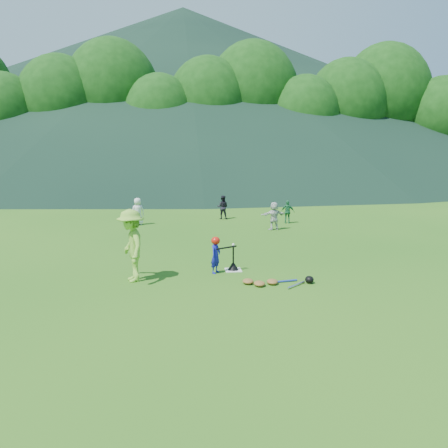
{
  "coord_description": "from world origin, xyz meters",
  "views": [
    {
      "loc": [
        -1.48,
        -11.75,
        3.31
      ],
      "look_at": [
        0.0,
        2.5,
        0.9
      ],
      "focal_mm": 35.0,
      "sensor_mm": 36.0,
      "label": 1
    }
  ],
  "objects_px": {
    "adult_coach": "(131,246)",
    "fielder_d": "(274,216)",
    "equipment_pile": "(272,282)",
    "fielder_a": "(138,211)",
    "home_plate": "(233,270)",
    "fielder_c": "(288,212)",
    "fielder_b": "(223,207)",
    "batter_child": "(216,255)",
    "batting_tee": "(233,266)"
  },
  "relations": [
    {
      "from": "fielder_b",
      "to": "batting_tee",
      "type": "xyz_separation_m",
      "value": [
        -0.64,
        -9.32,
        -0.45
      ]
    },
    {
      "from": "adult_coach",
      "to": "equipment_pile",
      "type": "bearing_deg",
      "value": 62.76
    },
    {
      "from": "home_plate",
      "to": "batting_tee",
      "type": "height_order",
      "value": "batting_tee"
    },
    {
      "from": "fielder_b",
      "to": "fielder_d",
      "type": "bearing_deg",
      "value": 137.0
    },
    {
      "from": "batter_child",
      "to": "batting_tee",
      "type": "xyz_separation_m",
      "value": [
        0.51,
        0.21,
        -0.36
      ]
    },
    {
      "from": "fielder_b",
      "to": "adult_coach",
      "type": "bearing_deg",
      "value": 88.4
    },
    {
      "from": "fielder_a",
      "to": "batting_tee",
      "type": "height_order",
      "value": "fielder_a"
    },
    {
      "from": "home_plate",
      "to": "adult_coach",
      "type": "xyz_separation_m",
      "value": [
        -2.7,
        -0.71,
        0.92
      ]
    },
    {
      "from": "fielder_b",
      "to": "fielder_a",
      "type": "bearing_deg",
      "value": 35.66
    },
    {
      "from": "fielder_a",
      "to": "equipment_pile",
      "type": "height_order",
      "value": "fielder_a"
    },
    {
      "from": "home_plate",
      "to": "fielder_c",
      "type": "xyz_separation_m",
      "value": [
        3.49,
        7.74,
        0.52
      ]
    },
    {
      "from": "batter_child",
      "to": "equipment_pile",
      "type": "distance_m",
      "value": 1.83
    },
    {
      "from": "equipment_pile",
      "to": "fielder_a",
      "type": "bearing_deg",
      "value": 113.92
    },
    {
      "from": "fielder_b",
      "to": "batting_tee",
      "type": "bearing_deg",
      "value": 102.9
    },
    {
      "from": "adult_coach",
      "to": "fielder_b",
      "type": "xyz_separation_m",
      "value": [
        3.35,
        10.03,
        -0.35
      ]
    },
    {
      "from": "batter_child",
      "to": "fielder_d",
      "type": "relative_size",
      "value": 0.83
    },
    {
      "from": "home_plate",
      "to": "fielder_a",
      "type": "height_order",
      "value": "fielder_a"
    },
    {
      "from": "batter_child",
      "to": "fielder_b",
      "type": "bearing_deg",
      "value": 27.3
    },
    {
      "from": "batting_tee",
      "to": "adult_coach",
      "type": "bearing_deg",
      "value": -165.24
    },
    {
      "from": "batter_child",
      "to": "equipment_pile",
      "type": "bearing_deg",
      "value": -97.28
    },
    {
      "from": "batter_child",
      "to": "batting_tee",
      "type": "distance_m",
      "value": 0.66
    },
    {
      "from": "adult_coach",
      "to": "equipment_pile",
      "type": "distance_m",
      "value": 3.69
    },
    {
      "from": "fielder_d",
      "to": "batting_tee",
      "type": "relative_size",
      "value": 1.75
    },
    {
      "from": "fielder_c",
      "to": "fielder_d",
      "type": "xyz_separation_m",
      "value": [
        -1.0,
        -1.61,
        0.07
      ]
    },
    {
      "from": "batting_tee",
      "to": "equipment_pile",
      "type": "xyz_separation_m",
      "value": [
        0.82,
        -1.38,
        -0.06
      ]
    },
    {
      "from": "fielder_c",
      "to": "fielder_b",
      "type": "bearing_deg",
      "value": -16.09
    },
    {
      "from": "batter_child",
      "to": "fielder_d",
      "type": "xyz_separation_m",
      "value": [
        3.01,
        6.34,
        0.1
      ]
    },
    {
      "from": "fielder_d",
      "to": "equipment_pile",
      "type": "distance_m",
      "value": 7.72
    },
    {
      "from": "adult_coach",
      "to": "home_plate",
      "type": "bearing_deg",
      "value": 88.29
    },
    {
      "from": "batter_child",
      "to": "adult_coach",
      "type": "bearing_deg",
      "value": 137.17
    },
    {
      "from": "adult_coach",
      "to": "batter_child",
      "type": "bearing_deg",
      "value": 86.5
    },
    {
      "from": "batting_tee",
      "to": "equipment_pile",
      "type": "bearing_deg",
      "value": -59.35
    },
    {
      "from": "adult_coach",
      "to": "fielder_d",
      "type": "xyz_separation_m",
      "value": [
        5.2,
        6.84,
        -0.33
      ]
    },
    {
      "from": "fielder_a",
      "to": "fielder_b",
      "type": "relative_size",
      "value": 1.06
    },
    {
      "from": "fielder_a",
      "to": "fielder_c",
      "type": "relative_size",
      "value": 1.16
    },
    {
      "from": "fielder_d",
      "to": "batting_tee",
      "type": "xyz_separation_m",
      "value": [
        -2.5,
        -6.13,
        -0.47
      ]
    },
    {
      "from": "batter_child",
      "to": "fielder_a",
      "type": "xyz_separation_m",
      "value": [
        -2.82,
        8.18,
        0.12
      ]
    },
    {
      "from": "fielder_c",
      "to": "adult_coach",
      "type": "bearing_deg",
      "value": 66.68
    },
    {
      "from": "fielder_a",
      "to": "fielder_d",
      "type": "height_order",
      "value": "fielder_a"
    },
    {
      "from": "fielder_d",
      "to": "home_plate",
      "type": "bearing_deg",
      "value": 55.2
    },
    {
      "from": "home_plate",
      "to": "fielder_c",
      "type": "relative_size",
      "value": 0.43
    },
    {
      "from": "adult_coach",
      "to": "fielder_d",
      "type": "height_order",
      "value": "adult_coach"
    },
    {
      "from": "fielder_c",
      "to": "batting_tee",
      "type": "height_order",
      "value": "fielder_c"
    },
    {
      "from": "batter_child",
      "to": "fielder_a",
      "type": "height_order",
      "value": "fielder_a"
    },
    {
      "from": "adult_coach",
      "to": "equipment_pile",
      "type": "relative_size",
      "value": 1.03
    },
    {
      "from": "fielder_d",
      "to": "batting_tee",
      "type": "distance_m",
      "value": 6.64
    },
    {
      "from": "home_plate",
      "to": "adult_coach",
      "type": "height_order",
      "value": "adult_coach"
    },
    {
      "from": "home_plate",
      "to": "fielder_d",
      "type": "xyz_separation_m",
      "value": [
        2.5,
        6.13,
        0.59
      ]
    },
    {
      "from": "adult_coach",
      "to": "batting_tee",
      "type": "bearing_deg",
      "value": 88.29
    },
    {
      "from": "home_plate",
      "to": "fielder_d",
      "type": "distance_m",
      "value": 6.65
    }
  ]
}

